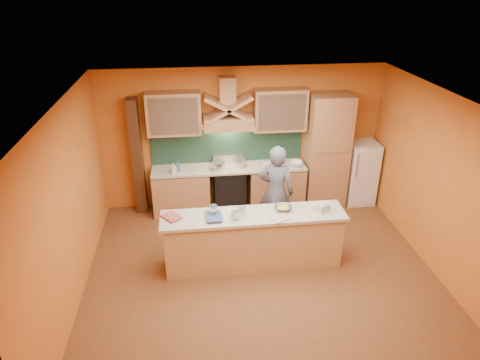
{
  "coord_description": "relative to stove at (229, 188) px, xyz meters",
  "views": [
    {
      "loc": [
        -1.01,
        -5.39,
        4.35
      ],
      "look_at": [
        -0.24,
        0.9,
        1.26
      ],
      "focal_mm": 32.0,
      "sensor_mm": 36.0,
      "label": 1
    }
  ],
  "objects": [
    {
      "name": "trim_column_left",
      "position": [
        -1.75,
        0.15,
        0.7
      ],
      "size": [
        0.2,
        0.3,
        2.3
      ],
      "primitive_type": "cube",
      "color": "#472816",
      "rests_on": "floor"
    },
    {
      "name": "grocery_bag_b",
      "position": [
        1.23,
        -1.88,
        0.54
      ],
      "size": [
        0.19,
        0.16,
        0.1
      ],
      "primitive_type": "cube",
      "rotation": [
        0.0,
        0.0,
        -0.26
      ],
      "color": "beige",
      "rests_on": "island_top"
    },
    {
      "name": "stove",
      "position": [
        0.0,
        0.0,
        0.0
      ],
      "size": [
        0.6,
        0.58,
        0.9
      ],
      "primitive_type": "cube",
      "color": "black",
      "rests_on": "floor"
    },
    {
      "name": "wall_right",
      "position": [
        3.05,
        -2.2,
        0.95
      ],
      "size": [
        0.02,
        5.0,
        2.8
      ],
      "primitive_type": "cube",
      "color": "orange",
      "rests_on": "floor"
    },
    {
      "name": "jar_large",
      "position": [
        -0.42,
        -1.86,
        0.58
      ],
      "size": [
        0.15,
        0.15,
        0.18
      ],
      "primitive_type": "cylinder",
      "rotation": [
        0.0,
        0.0,
        0.19
      ],
      "color": "silver",
      "rests_on": "island_top"
    },
    {
      "name": "pot_large",
      "position": [
        -0.21,
        -0.08,
        0.53
      ],
      "size": [
        0.32,
        0.32,
        0.15
      ],
      "primitive_type": "cylinder",
      "rotation": [
        0.0,
        0.0,
        -0.38
      ],
      "color": "silver",
      "rests_on": "stove"
    },
    {
      "name": "pantry_column",
      "position": [
        1.95,
        0.0,
        0.7
      ],
      "size": [
        0.8,
        0.6,
        2.3
      ],
      "primitive_type": "cube",
      "color": "tan",
      "rests_on": "floor"
    },
    {
      "name": "soap_bottle_b",
      "position": [
        -0.99,
        -0.1,
        0.58
      ],
      "size": [
        0.09,
        0.09,
        0.22
      ],
      "primitive_type": "imported",
      "rotation": [
        0.0,
        0.0,
        0.04
      ],
      "color": "#356893",
      "rests_on": "counter_top"
    },
    {
      "name": "pot_small",
      "position": [
        0.22,
        0.02,
        0.52
      ],
      "size": [
        0.25,
        0.25,
        0.14
      ],
      "primitive_type": "cylinder",
      "rotation": [
        0.0,
        0.0,
        -0.25
      ],
      "color": "silver",
      "rests_on": "stove"
    },
    {
      "name": "wall_left",
      "position": [
        -2.45,
        -2.2,
        0.95
      ],
      "size": [
        0.02,
        5.0,
        2.8
      ],
      "primitive_type": "cube",
      "color": "orange",
      "rests_on": "floor"
    },
    {
      "name": "island_top",
      "position": [
        0.2,
        -1.9,
        0.47
      ],
      "size": [
        2.9,
        0.62,
        0.05
      ],
      "primitive_type": "cube",
      "color": "beige",
      "rests_on": "island_body"
    },
    {
      "name": "upper_cabinet_left",
      "position": [
        -1.0,
        0.12,
        1.55
      ],
      "size": [
        1.0,
        0.35,
        0.8
      ],
      "primitive_type": "cube",
      "color": "tan",
      "rests_on": "wall_back"
    },
    {
      "name": "bowl_back",
      "position": [
        1.31,
        -0.09,
        0.51
      ],
      "size": [
        0.34,
        0.34,
        0.08
      ],
      "primitive_type": "imported",
      "rotation": [
        0.0,
        0.0,
        0.43
      ],
      "color": "white",
      "rests_on": "counter_top"
    },
    {
      "name": "counter_top",
      "position": [
        -0.0,
        0.0,
        0.45
      ],
      "size": [
        3.0,
        0.62,
        0.04
      ],
      "primitive_type": "cube",
      "color": "beige",
      "rests_on": "base_cabinet_left"
    },
    {
      "name": "soap_bottle_a",
      "position": [
        -1.07,
        -0.16,
        0.57
      ],
      "size": [
        0.12,
        0.12,
        0.21
      ],
      "primitive_type": "imported",
      "rotation": [
        0.0,
        0.0,
        0.36
      ],
      "color": "beige",
      "rests_on": "counter_top"
    },
    {
      "name": "dish_rack",
      "position": [
        0.8,
        -0.18,
        0.52
      ],
      "size": [
        0.29,
        0.24,
        0.09
      ],
      "primitive_type": "cube",
      "rotation": [
        0.0,
        0.0,
        0.14
      ],
      "color": "white",
      "rests_on": "counter_top"
    },
    {
      "name": "base_cabinet_right",
      "position": [
        0.95,
        0.0,
        -0.02
      ],
      "size": [
        1.1,
        0.6,
        0.86
      ],
      "primitive_type": "cube",
      "color": "tan",
      "rests_on": "floor"
    },
    {
      "name": "backsplash",
      "position": [
        -0.0,
        0.28,
        0.8
      ],
      "size": [
        3.0,
        0.03,
        0.7
      ],
      "primitive_type": "cube",
      "color": "#183629",
      "rests_on": "wall_back"
    },
    {
      "name": "base_cabinet_left",
      "position": [
        -0.95,
        0.0,
        -0.02
      ],
      "size": [
        1.1,
        0.6,
        0.86
      ],
      "primitive_type": "cube",
      "color": "tan",
      "rests_on": "floor"
    },
    {
      "name": "fridge",
      "position": [
        2.7,
        0.0,
        0.2
      ],
      "size": [
        0.58,
        0.6,
        1.3
      ],
      "primitive_type": "cube",
      "color": "white",
      "rests_on": "floor"
    },
    {
      "name": "ceiling",
      "position": [
        0.3,
        -2.2,
        2.35
      ],
      "size": [
        5.5,
        5.0,
        0.01
      ],
      "primitive_type": "cube",
      "color": "white",
      "rests_on": "wall_back"
    },
    {
      "name": "hood_chimney",
      "position": [
        0.0,
        0.15,
        1.95
      ],
      "size": [
        0.3,
        0.3,
        0.5
      ],
      "primitive_type": "cube",
      "color": "tan",
      "rests_on": "wall_back"
    },
    {
      "name": "mixing_bowl",
      "position": [
        0.69,
        -1.81,
        0.53
      ],
      "size": [
        0.29,
        0.29,
        0.07
      ],
      "primitive_type": "imported",
      "rotation": [
        0.0,
        0.0,
        -0.1
      ],
      "color": "silver",
      "rests_on": "island_top"
    },
    {
      "name": "kitchen_scale",
      "position": [
        0.01,
        -1.88,
        0.54
      ],
      "size": [
        0.12,
        0.12,
        0.09
      ],
      "primitive_type": "cube",
      "rotation": [
        0.0,
        0.0,
        -0.06
      ],
      "color": "white",
      "rests_on": "island_top"
    },
    {
      "name": "jar_small",
      "position": [
        -0.11,
        -2.01,
        0.57
      ],
      "size": [
        0.15,
        0.15,
        0.14
      ],
      "primitive_type": "cylinder",
      "rotation": [
        0.0,
        0.0,
        0.3
      ],
      "color": "white",
      "rests_on": "island_top"
    },
    {
      "name": "upper_cabinet_right",
      "position": [
        1.0,
        0.12,
        1.55
      ],
      "size": [
        1.0,
        0.35,
        0.8
      ],
      "primitive_type": "cube",
      "color": "tan",
      "rests_on": "wall_back"
    },
    {
      "name": "person",
      "position": [
        0.73,
        -1.05,
        0.42
      ],
      "size": [
        0.74,
        0.63,
        1.73
      ],
      "primitive_type": "imported",
      "rotation": [
        0.0,
        0.0,
        2.73
      ],
      "color": "slate",
      "rests_on": "floor"
    },
    {
      "name": "book_lower",
      "position": [
        -1.16,
        -1.92,
        0.51
      ],
      "size": [
        0.36,
        0.37,
        0.03
      ],
      "primitive_type": "imported",
      "rotation": [
        0.0,
        0.0,
        0.64
      ],
      "color": "#AE463E",
      "rests_on": "island_top"
    },
    {
      "name": "island_body",
      "position": [
        0.2,
        -1.9,
        -0.01
      ],
      "size": [
        2.8,
        0.55,
        0.88
      ],
      "primitive_type": "cube",
      "color": "tan",
      "rests_on": "floor"
    },
    {
      "name": "grocery_bag_a",
      "position": [
        1.3,
        -1.92,
        0.56
      ],
      "size": [
        0.25,
        0.23,
        0.13
      ],
      "primitive_type": "cube",
      "rotation": [
        0.0,
        0.0,
        0.51
      ],
      "color": "beige",
      "rests_on": "island_top"
    },
    {
      "name": "floor",
      "position": [
        0.3,
        -2.2,
        -0.45
      ],
      "size": [
        5.5,
        5.0,
        0.01
      ],
      "primitive_type": "cube",
      "color": "brown",
      "rests_on": "ground"
    },
    {
      "name": "wall_back",
      "position": [
        0.3,
        0.3,
        0.95
      ],
      "size": [
        5.5,
        0.02,
        2.8
      ],
      "primitive_type": "cube",
      "color": "orange",
      "rests_on": "floor"
    },
    {
      "name": "wall_front",
      "position": [
        0.3,
        -4.7,
        0.95
      ],
      "size": [
        5.5,
        0.02,
        2.8
      ],
      "primitive_type": "cube",
      "color": "orange",
      "rests_on": "floor"
    },
    {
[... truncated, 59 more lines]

